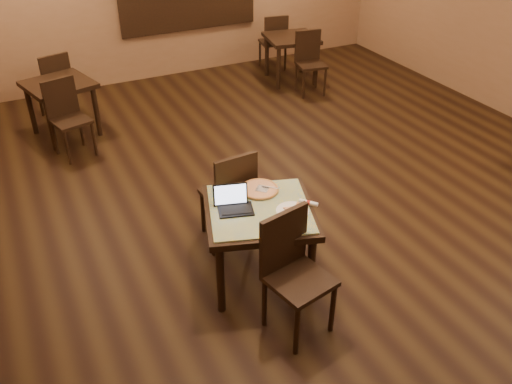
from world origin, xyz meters
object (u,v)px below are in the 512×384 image
other_table_a (291,44)px  other_table_b_chair_far (55,83)px  laptop (233,203)px  other_table_b (60,92)px  other_table_b_chair_near (67,113)px  pizza_pan (259,190)px  other_table_a_chair_near (309,58)px  tiled_table (259,218)px  chair_main_far (231,192)px  other_table_a_chair_far (274,39)px  chair_main_near (292,266)px

other_table_a → other_table_b_chair_far: 3.72m
laptop → other_table_b: bearing=119.5°
other_table_a → other_table_b_chair_near: other_table_b_chair_near is taller
pizza_pan → other_table_b_chair_far: other_table_b_chair_far is taller
other_table_a_chair_near → other_table_b_chair_far: size_ratio=0.99×
laptop → other_table_b_chair_far: size_ratio=0.35×
tiled_table → other_table_b: bearing=123.7°
other_table_a_chair_near → tiled_table: bearing=-116.5°
chair_main_far → other_table_b_chair_near: size_ratio=1.04×
other_table_a_chair_far → pizza_pan: bearing=70.6°
other_table_b → laptop: bearing=-92.0°
chair_main_far → other_table_b_chair_near: chair_main_far is taller
chair_main_near → other_table_a_chair_near: size_ratio=1.09×
tiled_table → pizza_pan: size_ratio=3.57×
other_table_a_chair_near → other_table_b_chair_near: other_table_b_chair_near is taller
chair_main_near → other_table_b_chair_far: bearing=89.5°
chair_main_far → other_table_b: size_ratio=1.03×
chair_main_far → other_table_a_chair_far: size_ratio=1.05×
chair_main_far → laptop: 0.61m
laptop → other_table_a_chair_far: bearing=74.8°
other_table_b_chair_near → chair_main_near: bearing=-89.6°
chair_main_near → pizza_pan: (0.14, 0.85, 0.18)m
other_table_b_chair_near → chair_main_far: bearing=-82.5°
other_table_b → other_table_b_chair_far: size_ratio=1.01×
laptop → other_table_a: size_ratio=0.37×
other_table_a_chair_near → other_table_b: bearing=-172.0°
tiled_table → other_table_b_chair_near: 3.39m
laptop → other_table_b_chair_near: size_ratio=0.35×
other_table_a_chair_near → chair_main_near: bearing=-112.5°
tiled_table → other_table_a: tiled_table is taller
chair_main_near → other_table_a: (2.71, 4.81, 0.03)m
other_table_a_chair_near → other_table_a_chair_far: same height
other_table_a_chair_near → other_table_a_chair_far: bearing=101.6°
chair_main_far → other_table_a_chair_near: chair_main_far is taller
other_table_a_chair_near → other_table_a_chair_far: size_ratio=1.00×
tiled_table → laptop: bearing=172.3°
chair_main_near → laptop: size_ratio=3.06×
tiled_table → pizza_pan: (0.12, 0.24, 0.11)m
tiled_table → pizza_pan: 0.29m
other_table_a_chair_far → other_table_b_chair_far: (-3.70, -0.42, 0.01)m
pizza_pan → other_table_a_chair_far: (2.55, 4.52, -0.23)m
other_table_a → other_table_b_chair_near: size_ratio=0.95×
other_table_a_chair_far → other_table_b: bearing=24.9°
chair_main_near → other_table_b: size_ratio=1.07×
other_table_a_chair_far → other_table_b_chair_near: bearing=32.5°
tiled_table → laptop: laptop is taller
other_table_a_chair_far → other_table_b_chair_near: (-3.75, -1.55, 0.01)m
laptop → pizza_pan: bearing=40.6°
other_table_a_chair_far → chair_main_near: bearing=73.5°
laptop → other_table_a: laptop is taller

